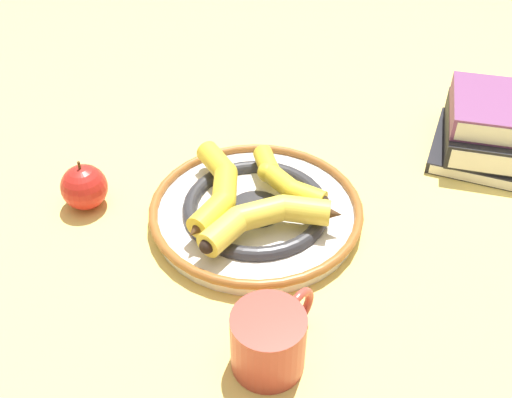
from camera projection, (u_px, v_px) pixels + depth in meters
name	position (u px, v px, depth m)	size (l,w,h in m)	color
ground_plane	(268.00, 225.00, 0.88)	(2.80, 2.80, 0.00)	#E5CC6B
decorative_bowl	(256.00, 210.00, 0.88)	(0.31, 0.31, 0.03)	white
banana_a	(282.00, 178.00, 0.89)	(0.11, 0.15, 0.03)	yellow
banana_b	(266.00, 217.00, 0.82)	(0.20, 0.10, 0.04)	yellow
banana_c	(218.00, 189.00, 0.87)	(0.08, 0.21, 0.04)	yellow
book_stack	(491.00, 128.00, 0.99)	(0.22, 0.23, 0.10)	black
coffee_mug	(270.00, 339.00, 0.68)	(0.10, 0.11, 0.08)	#B24238
apple	(84.00, 187.00, 0.89)	(0.07, 0.07, 0.08)	red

